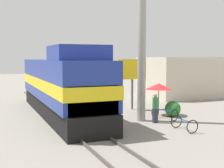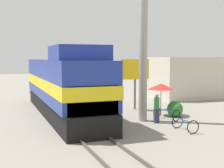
% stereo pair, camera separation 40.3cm
% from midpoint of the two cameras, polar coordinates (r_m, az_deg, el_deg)
% --- Properties ---
extents(ground_plane, '(120.00, 120.00, 0.00)m').
position_cam_midpoint_polar(ground_plane, '(19.31, -8.21, -6.93)').
color(ground_plane, gray).
extents(rail_near, '(0.08, 35.06, 0.15)m').
position_cam_midpoint_polar(rail_near, '(19.14, -10.31, -6.83)').
color(rail_near, '#4C4742').
rests_on(rail_near, ground_plane).
extents(rail_far, '(0.08, 35.06, 0.15)m').
position_cam_midpoint_polar(rail_far, '(19.48, -6.15, -6.58)').
color(rail_far, '#4C4742').
rests_on(rail_far, ground_plane).
extents(locomotive, '(3.03, 15.06, 4.58)m').
position_cam_midpoint_polar(locomotive, '(21.29, -9.80, -0.33)').
color(locomotive, black).
rests_on(locomotive, ground_plane).
extents(utility_pole, '(1.80, 0.51, 11.74)m').
position_cam_midpoint_polar(utility_pole, '(19.36, 4.89, 10.71)').
color(utility_pole, '#9E998E').
rests_on(utility_pole, ground_plane).
extents(vendor_umbrella, '(1.81, 1.81, 2.18)m').
position_cam_midpoint_polar(vendor_umbrella, '(21.40, 8.01, -0.43)').
color(vendor_umbrella, '#4C4C4C').
rests_on(vendor_umbrella, ground_plane).
extents(billboard_sign, '(2.33, 0.12, 3.82)m').
position_cam_midpoint_polar(billboard_sign, '(23.60, 3.23, 2.24)').
color(billboard_sign, '#595959').
rests_on(billboard_sign, ground_plane).
extents(shrub_cluster, '(1.05, 1.05, 1.05)m').
position_cam_midpoint_polar(shrub_cluster, '(21.17, 10.51, -4.47)').
color(shrub_cluster, '#2D722D').
rests_on(shrub_cluster, ground_plane).
extents(person_bystander, '(0.34, 0.34, 1.79)m').
position_cam_midpoint_polar(person_bystander, '(18.96, 7.31, -4.13)').
color(person_bystander, '#2D3347').
rests_on(person_bystander, ground_plane).
extents(bicycle, '(1.24, 1.74, 0.73)m').
position_cam_midpoint_polar(bicycle, '(20.17, 9.03, -5.35)').
color(bicycle, black).
rests_on(bicycle, ground_plane).
extents(bicycle_spare, '(0.74, 1.50, 0.72)m').
position_cam_midpoint_polar(bicycle_spare, '(17.31, 12.38, -7.12)').
color(bicycle_spare, black).
rests_on(bicycle_spare, ground_plane).
extents(building_block_distant, '(7.59, 5.98, 3.96)m').
position_cam_midpoint_polar(building_block_distant, '(32.32, 12.41, 1.28)').
color(building_block_distant, beige).
rests_on(building_block_distant, ground_plane).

